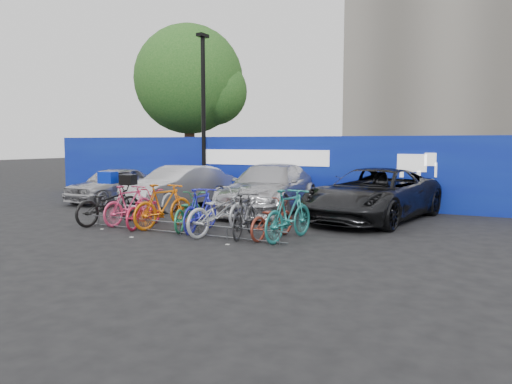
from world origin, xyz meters
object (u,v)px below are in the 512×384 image
Objects in this scene: car_1 at (179,187)px; bike_2 at (144,209)px; bike_rack at (180,228)px; car_2 at (270,188)px; bike_4 at (188,211)px; bike_5 at (201,210)px; bike_6 at (219,211)px; bike_0 at (109,204)px; lamppost at (203,113)px; bike_3 at (164,206)px; bike_7 at (244,215)px; bike_1 at (129,205)px; bike_9 at (289,214)px; tree at (193,82)px; car_3 at (374,194)px; car_0 at (113,184)px; bike_8 at (272,219)px.

bike_2 is (1.52, -3.66, -0.22)m from car_1.
car_2 is (0.22, 4.49, 0.59)m from bike_rack.
bike_4 is at bearing -44.98° from car_1.
bike_6 is (0.58, -0.10, 0.01)m from bike_5.
bike_0 is (-2.85, -4.08, -0.20)m from car_2.
lamppost is 1.43× the size of car_1.
bike_7 is (2.44, -0.16, -0.06)m from bike_3.
bike_1 is at bearing -8.02° from bike_5.
bike_rack is at bearing 151.56° from bike_2.
bike_9 is (1.07, 0.12, 0.07)m from bike_7.
tree is at bearing 132.25° from car_2.
bike_0 is 3.44m from bike_6.
bike_2 is at bearing 28.99° from bike_3.
car_1 is at bearing -24.64° from bike_9.
car_1 reaches higher than bike_0.
bike_rack is (3.20, -6.00, -3.11)m from lamppost.
bike_9 is (2.36, -3.96, -0.17)m from car_2.
bike_9 is at bearing -47.24° from tree.
bike_9 is (4.66, -0.04, 0.05)m from bike_1.
bike_5 is at bearing -121.48° from car_3.
bike_9 is at bearing -21.95° from car_0.
car_1 is 0.82× the size of car_2.
bike_rack is 2.66× the size of bike_6.
bike_7 is at bearing -171.64° from bike_3.
bike_0 is (0.57, -5.59, -2.72)m from lamppost.
bike_9 is at bearing -65.54° from car_2.
bike_7 is at bearing -107.73° from car_3.
bike_6 is (3.78, -3.65, -0.15)m from car_1.
bike_rack is 2.67m from bike_9.
lamppost is at bearing -74.75° from bike_4.
car_3 reaches higher than bike_2.
car_0 reaches higher than bike_5.
bike_4 is 0.97× the size of bike_5.
bike_4 is 0.84× the size of bike_6.
bike_0 is 1.07× the size of bike_9.
lamppost is 3.36× the size of bike_5.
tree reaches higher than bike_5.
bike_4 is at bearing -30.43° from car_0.
bike_4 is (2.99, -5.36, -2.81)m from lamppost.
bike_9 is at bearing -169.95° from bike_0.
bike_6 is at bearing 13.69° from bike_8.
bike_6 is 1.77m from bike_9.
bike_rack is 1.08× the size of car_2.
bike_0 is at bearing 171.06° from bike_rack.
bike_5 is 1.06× the size of bike_8.
bike_1 is 1.01× the size of bike_4.
bike_8 is at bearing -48.48° from tree.
bike_0 is 1.21× the size of bike_7.
bike_5 is at bearing -96.25° from car_2.
bike_1 is 2.31m from bike_5.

